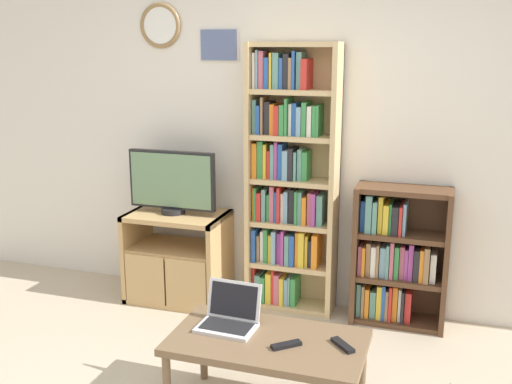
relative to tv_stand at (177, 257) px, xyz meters
The scene contains 9 objects.
wall_back 1.36m from the tv_stand, 18.72° to the left, with size 6.46×0.09×2.60m.
tv_stand is the anchor object (origin of this frame).
television 0.59m from the tv_stand, 159.33° to the left, with size 0.68×0.18×0.48m.
bookshelf_tall 1.05m from the tv_stand, 10.24° to the left, with size 0.65×0.26×1.96m.
bookshelf_short 1.65m from the tv_stand, ahead, with size 0.65×0.29×1.00m.
coffee_table 1.66m from the tv_stand, 48.21° to the right, with size 1.02×0.57×0.45m.
laptop 1.46m from the tv_stand, 53.20° to the right, with size 0.32×0.26×0.23m.
remote_near_laptop 1.92m from the tv_stand, 38.79° to the right, with size 0.14×0.15×0.02m.
remote_far_from_laptop 1.78m from the tv_stand, 46.50° to the right, with size 0.15×0.14×0.02m.
Camera 1 is at (1.01, -2.30, 1.95)m, focal length 42.00 mm.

